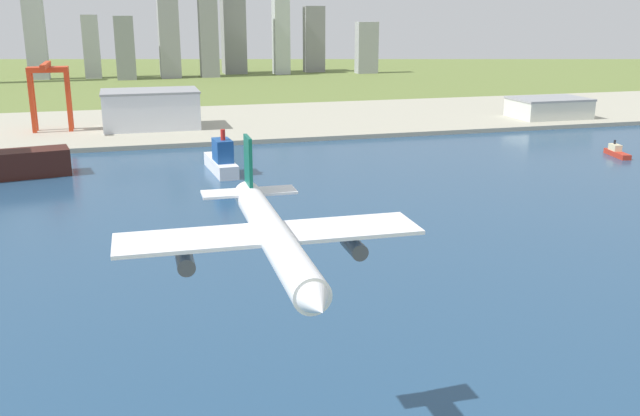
{
  "coord_description": "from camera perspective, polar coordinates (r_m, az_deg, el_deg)",
  "views": [
    {
      "loc": [
        -34.17,
        67.19,
        66.55
      ],
      "look_at": [
        10.21,
        227.19,
        19.74
      ],
      "focal_mm": 39.37,
      "sensor_mm": 36.0,
      "label": 1
    }
  ],
  "objects": [
    {
      "name": "ground_plane",
      "position": [
        244.53,
        -6.88,
        -0.17
      ],
      "size": [
        2400.0,
        2400.0,
        0.0
      ],
      "primitive_type": "plane",
      "color": "olive"
    },
    {
      "name": "water_bay",
      "position": [
        188.28,
        -4.05,
        -4.97
      ],
      "size": [
        840.0,
        360.0,
        0.15
      ],
      "primitive_type": "cube",
      "color": "navy",
      "rests_on": "ground"
    },
    {
      "name": "industrial_pier",
      "position": [
        429.18,
        -10.83,
        6.71
      ],
      "size": [
        840.0,
        140.0,
        2.5
      ],
      "primitive_type": "cube",
      "color": "#A5A28E",
      "rests_on": "ground"
    },
    {
      "name": "airplane_landing",
      "position": [
        86.71,
        -3.85,
        -2.25
      ],
      "size": [
        38.63,
        45.12,
        12.97
      ],
      "color": "white"
    },
    {
      "name": "tugboat_small",
      "position": [
        361.01,
        22.97,
        4.21
      ],
      "size": [
        7.66,
        19.17,
        7.23
      ],
      "color": "#B22D1E",
      "rests_on": "water_bay"
    },
    {
      "name": "ferry_boat",
      "position": [
        300.46,
        -8.01,
        3.86
      ],
      "size": [
        10.42,
        35.43,
        19.29
      ],
      "color": "white",
      "rests_on": "water_bay"
    },
    {
      "name": "port_crane_red",
      "position": [
        412.19,
        -21.19,
        9.47
      ],
      "size": [
        21.13,
        35.41,
        37.56
      ],
      "color": "red",
      "rests_on": "industrial_pier"
    },
    {
      "name": "warehouse_main",
      "position": [
        410.09,
        -13.59,
        7.83
      ],
      "size": [
        53.22,
        34.07,
        21.29
      ],
      "color": "silver",
      "rests_on": "industrial_pier"
    },
    {
      "name": "warehouse_annex",
      "position": [
        461.91,
        18.09,
        7.77
      ],
      "size": [
        45.22,
        31.87,
        12.21
      ],
      "color": "silver",
      "rests_on": "industrial_pier"
    },
    {
      "name": "distant_skyline",
      "position": [
        761.22,
        -11.15,
        14.87
      ],
      "size": [
        407.28,
        67.31,
        150.89
      ],
      "color": "#9D9DA2",
      "rests_on": "ground"
    }
  ]
}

